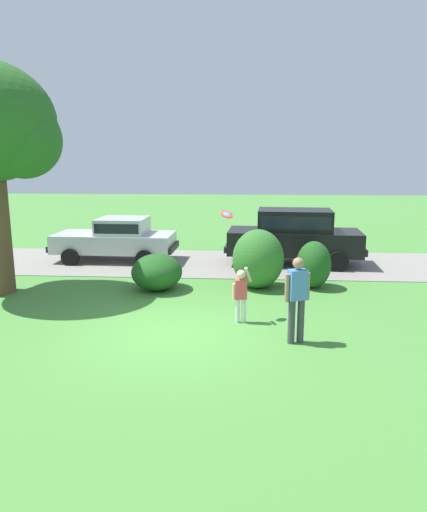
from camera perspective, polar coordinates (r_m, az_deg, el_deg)
name	(u,v)px	position (r m, az deg, el deg)	size (l,w,h in m)	color
ground_plane	(169,334)	(9.91, -5.44, -9.51)	(80.00, 80.00, 0.00)	#478438
driveway_strip	(200,263)	(16.42, -1.66, -0.85)	(28.00, 4.40, 0.02)	gray
shrub_near_tree	(157,272)	(13.10, -6.97, -1.96)	(1.42, 1.59, 1.01)	#1E511C
shrub_centre_left	(258,259)	(13.16, 5.50, -0.36)	(1.45, 1.40, 1.68)	#33702B
shrub_centre	(314,265)	(13.46, 12.21, -1.04)	(0.97, 1.12, 1.34)	#1E511C
parked_sedan	(117,238)	(17.02, -11.75, 2.23)	(4.44, 2.17, 1.56)	silver
parked_suv	(294,234)	(16.28, 9.88, 2.70)	(4.81, 2.33, 1.92)	black
child_thrower	(241,292)	(10.34, 3.39, -4.38)	(0.44, 0.29, 1.29)	white
frisbee	(227,214)	(10.38, 1.65, 5.14)	(0.31, 0.27, 0.21)	red
adult_onlooker	(297,295)	(9.26, 10.23, -4.79)	(0.50, 0.33, 1.74)	#3F3F4C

